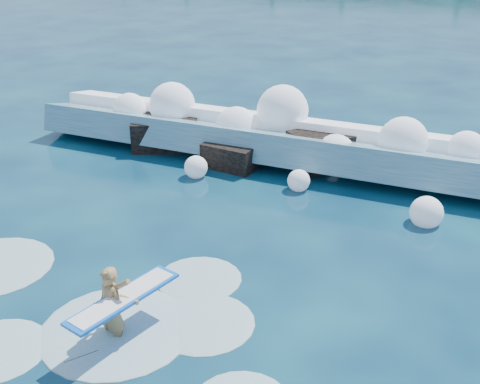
# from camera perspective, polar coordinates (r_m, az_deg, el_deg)

# --- Properties ---
(ground) EXTENTS (200.00, 200.00, 0.00)m
(ground) POSITION_cam_1_polar(r_m,az_deg,el_deg) (14.93, -8.40, -6.19)
(ground) COLOR #07223E
(ground) RESTS_ON ground
(breaking_wave) EXTENTS (19.76, 3.01, 1.70)m
(breaking_wave) POSITION_cam_1_polar(r_m,az_deg,el_deg) (20.32, 6.88, 4.33)
(breaking_wave) COLOR teal
(breaking_wave) RESTS_ON ground
(rock_cluster) EXTENTS (8.32, 3.19, 1.34)m
(rock_cluster) POSITION_cam_1_polar(r_m,az_deg,el_deg) (20.79, -0.77, 4.48)
(rock_cluster) COLOR black
(rock_cluster) RESTS_ON ground
(surfer_with_board) EXTENTS (1.26, 2.99, 1.83)m
(surfer_with_board) POSITION_cam_1_polar(r_m,az_deg,el_deg) (12.14, -11.86, -10.65)
(surfer_with_board) COLOR #A27E4B
(surfer_with_board) RESTS_ON ground
(wave_spray) EXTENTS (15.04, 5.01, 2.53)m
(wave_spray) POSITION_cam_1_polar(r_m,az_deg,el_deg) (20.18, 5.47, 5.91)
(wave_spray) COLOR white
(wave_spray) RESTS_ON ground
(surf_foam) EXTENTS (9.52, 5.78, 0.16)m
(surf_foam) POSITION_cam_1_polar(r_m,az_deg,el_deg) (13.30, -13.58, -10.92)
(surf_foam) COLOR silver
(surf_foam) RESTS_ON ground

